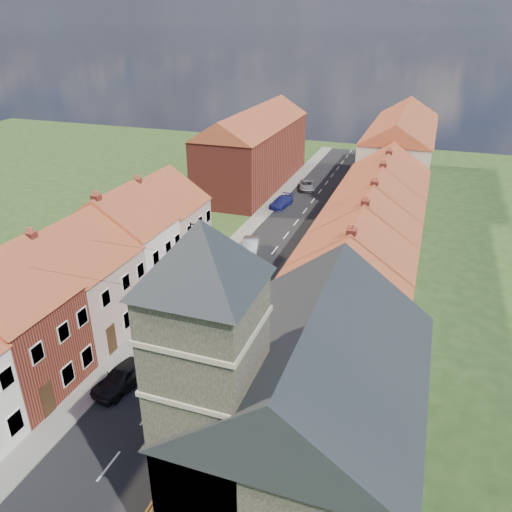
# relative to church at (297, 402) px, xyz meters

# --- Properties ---
(ground) EXTENTS (160.00, 160.00, 0.00)m
(ground) POSITION_rel_church_xyz_m (-9.36, -3.32, -5.88)
(ground) COLOR #3C5625
(ground) RESTS_ON ground
(road) EXTENTS (7.00, 90.00, 0.02)m
(road) POSITION_rel_church_xyz_m (-9.36, 26.68, -5.87)
(road) COLOR black
(road) RESTS_ON ground
(pavement_left) EXTENTS (1.80, 90.00, 0.12)m
(pavement_left) POSITION_rel_church_xyz_m (-13.76, 26.68, -5.82)
(pavement_left) COLOR slate
(pavement_left) RESTS_ON ground
(pavement_right) EXTENTS (1.80, 90.00, 0.12)m
(pavement_right) POSITION_rel_church_xyz_m (-4.96, 26.68, -5.82)
(pavement_right) COLOR slate
(pavement_right) RESTS_ON ground
(church) EXTENTS (11.25, 14.25, 15.20)m
(church) POSITION_rel_church_xyz_m (0.00, 0.00, 0.00)
(church) COLOR #342F24
(church) RESTS_ON ground
(cottage_r_tudor) EXTENTS (8.30, 5.20, 9.00)m
(cottage_r_tudor) POSITION_rel_church_xyz_m (-0.09, 9.37, -1.41)
(cottage_r_tudor) COLOR #C0B1A2
(cottage_r_tudor) RESTS_ON ground
(cottage_r_white_near) EXTENTS (8.30, 6.00, 9.00)m
(cottage_r_white_near) POSITION_rel_church_xyz_m (-0.06, 14.77, -1.40)
(cottage_r_white_near) COLOR white
(cottage_r_white_near) RESTS_ON ground
(cottage_r_cream_mid) EXTENTS (8.30, 5.20, 9.00)m
(cottage_r_cream_mid) POSITION_rel_church_xyz_m (-0.06, 20.17, -1.40)
(cottage_r_cream_mid) COLOR white
(cottage_r_cream_mid) RESTS_ON ground
(cottage_r_pink) EXTENTS (8.30, 6.00, 9.00)m
(cottage_r_pink) POSITION_rel_church_xyz_m (-0.06, 25.57, -1.40)
(cottage_r_pink) COLOR #B29B8D
(cottage_r_pink) RESTS_ON ground
(cottage_r_white_far) EXTENTS (8.30, 5.20, 9.00)m
(cottage_r_white_far) POSITION_rel_church_xyz_m (-0.06, 30.97, -1.40)
(cottage_r_white_far) COLOR white
(cottage_r_white_far) RESTS_ON ground
(cottage_r_cream_far) EXTENTS (8.30, 6.00, 9.00)m
(cottage_r_cream_far) POSITION_rel_church_xyz_m (-0.06, 36.37, -1.40)
(cottage_r_cream_far) COLOR #C0B1A2
(cottage_r_cream_far) RESTS_ON ground
(cottage_l_white) EXTENTS (8.30, 6.90, 8.80)m
(cottage_l_white) POSITION_rel_church_xyz_m (-18.66, 8.62, -1.51)
(cottage_l_white) COLOR #B29B8D
(cottage_l_white) RESTS_ON ground
(cottage_l_brick_mid) EXTENTS (8.30, 5.70, 9.10)m
(cottage_l_brick_mid) POSITION_rel_church_xyz_m (-18.66, 14.72, -1.35)
(cottage_l_brick_mid) COLOR white
(cottage_l_brick_mid) RESTS_ON ground
(cottage_l_pink) EXTENTS (8.30, 6.30, 8.80)m
(cottage_l_pink) POSITION_rel_church_xyz_m (-18.66, 20.52, -1.51)
(cottage_l_pink) COLOR #B29B8D
(cottage_l_pink) RESTS_ON ground
(block_right_far) EXTENTS (8.30, 24.20, 10.50)m
(block_right_far) POSITION_rel_church_xyz_m (-0.06, 51.68, -0.58)
(block_right_far) COLOR #C0B1A2
(block_right_far) RESTS_ON ground
(block_left_far) EXTENTS (8.30, 24.20, 10.50)m
(block_left_far) POSITION_rel_church_xyz_m (-18.66, 46.68, -0.58)
(block_left_far) COLOR maroon
(block_left_far) RESTS_ON ground
(lamppost) EXTENTS (0.88, 0.15, 6.00)m
(lamppost) POSITION_rel_church_xyz_m (-13.17, 16.68, -2.34)
(lamppost) COLOR black
(lamppost) RESTS_ON pavement_left
(car_near) EXTENTS (2.80, 4.73, 1.51)m
(car_near) POSITION_rel_church_xyz_m (-12.02, 4.35, -5.12)
(car_near) COLOR black
(car_near) RESTS_ON ground
(car_mid) EXTENTS (2.54, 4.65, 1.45)m
(car_mid) POSITION_rel_church_xyz_m (-11.35, 25.11, -5.15)
(car_mid) COLOR #95979C
(car_mid) RESTS_ON ground
(car_far) EXTENTS (2.33, 4.43, 1.22)m
(car_far) POSITION_rel_church_xyz_m (-12.48, 39.16, -5.27)
(car_far) COLOR navy
(car_far) RESTS_ON ground
(car_distant) EXTENTS (2.93, 4.53, 1.16)m
(car_distant) POSITION_rel_church_xyz_m (-11.25, 46.87, -5.30)
(car_distant) COLOR gray
(car_distant) RESTS_ON ground
(pedestrian_right) EXTENTS (1.05, 0.90, 1.89)m
(pedestrian_right) POSITION_rel_church_xyz_m (-5.12, 11.05, -4.81)
(pedestrian_right) COLOR black
(pedestrian_right) RESTS_ON pavement_right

